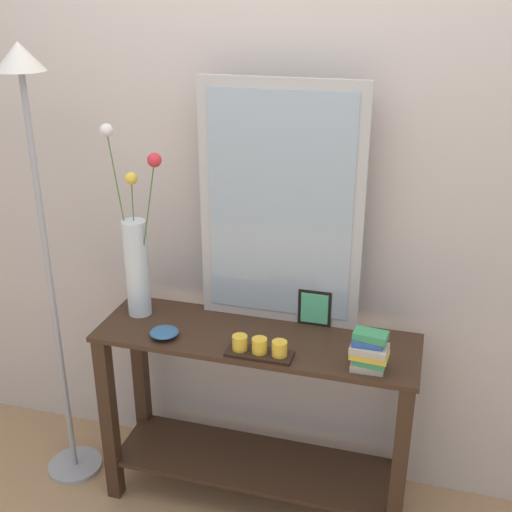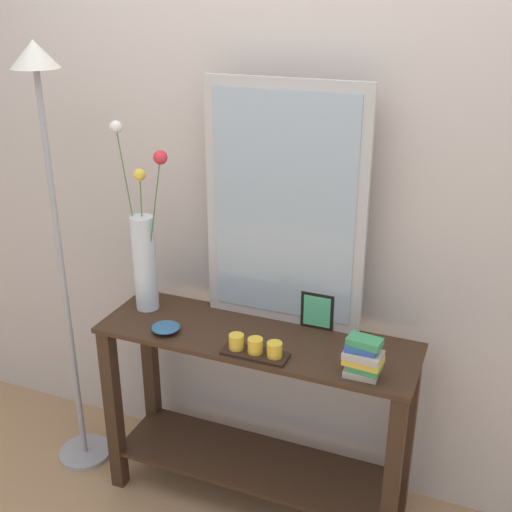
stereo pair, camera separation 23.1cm
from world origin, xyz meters
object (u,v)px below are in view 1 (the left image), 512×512
Objects in this scene: picture_frame_small at (315,308)px; decorative_bowl at (164,332)px; candle_tray at (259,348)px; floor_lamp at (40,207)px; console_table at (256,405)px; tall_vase_left at (137,258)px; book_stack at (369,352)px; mirror_leaning at (280,207)px.

decorative_bowl is (-0.53, -0.25, -0.06)m from picture_frame_small.
decorative_bowl is (-0.38, 0.03, -0.01)m from candle_tray.
picture_frame_small is at bearing 10.93° from floor_lamp.
console_table is at bearing 17.26° from decorative_bowl.
decorative_bowl is at bearing -41.79° from tall_vase_left.
candle_tray reaches higher than decorative_bowl.
decorative_bowl is 0.67m from floor_lamp.
console_table is at bearing 3.65° from floor_lamp.
book_stack is (0.24, -0.26, -0.00)m from picture_frame_small.
decorative_bowl is (-0.33, -0.10, 0.34)m from console_table.
mirror_leaning is 0.42m from picture_frame_small.
mirror_leaning is at bearing 34.44° from decorative_bowl.
book_stack is (0.94, -0.16, -0.17)m from tall_vase_left.
candle_tray is 2.21× the size of decorative_bowl.
picture_frame_small reaches higher than decorative_bowl.
candle_tray reaches higher than console_table.
console_table is at bearing 111.04° from candle_tray.
book_stack is 1.34m from floor_lamp.
mirror_leaning is at bearing 90.14° from candle_tray.
picture_frame_small is 1.35× the size of decorative_bowl.
mirror_leaning is 0.91m from floor_lamp.
floor_lamp is at bearing -163.16° from tall_vase_left.
book_stack is at bearing -9.92° from tall_vase_left.
decorative_bowl is at bearing -162.74° from console_table.
candle_tray is at bearing -17.83° from tall_vase_left.
console_table is 8.53× the size of book_stack.
tall_vase_left is 5.34× the size of book_stack.
book_stack is at bearing -47.34° from picture_frame_small.
book_stack reaches higher than candle_tray.
floor_lamp reaches higher than mirror_leaning.
floor_lamp is at bearing -169.07° from picture_frame_small.
tall_vase_left is 5.17× the size of picture_frame_small.
floor_lamp reaches higher than picture_frame_small.
mirror_leaning reaches higher than book_stack.
picture_frame_small is (0.20, 0.15, 0.39)m from console_table.
console_table is 0.60m from book_stack.
mirror_leaning is 0.62m from book_stack.
floor_lamp is (-0.89, -0.21, -0.01)m from mirror_leaning.
mirror_leaning is 1.22× the size of tall_vase_left.
tall_vase_left is 0.62m from candle_tray.
console_table is at bearing -107.20° from mirror_leaning.
picture_frame_small is 0.08× the size of floor_lamp.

